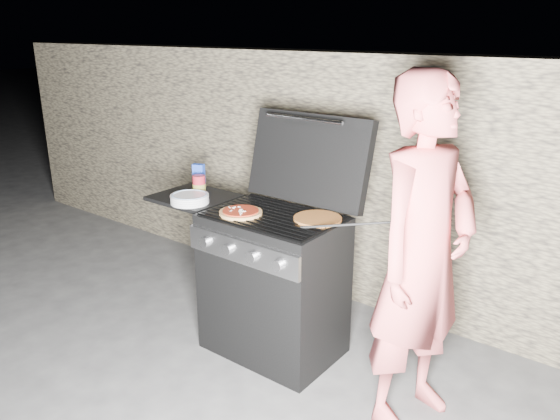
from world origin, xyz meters
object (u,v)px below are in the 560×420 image
Objects in this scene: gas_grill at (243,274)px; person at (423,258)px; pizza_topped at (241,212)px; sauce_jar at (199,185)px.

person reaches higher than gas_grill.
person reaches higher than pizza_topped.
person is (1.20, -0.03, 0.44)m from gas_grill.
sauce_jar is (-0.41, 0.04, 0.51)m from gas_grill.
sauce_jar is at bearing 162.93° from pizza_topped.
sauce_jar is at bearing 173.90° from gas_grill.
sauce_jar is at bearing 100.83° from person.
person is (1.61, -0.07, -0.07)m from sauce_jar.
gas_grill is at bearing 129.57° from pizza_topped.
pizza_topped is 0.53m from sauce_jar.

